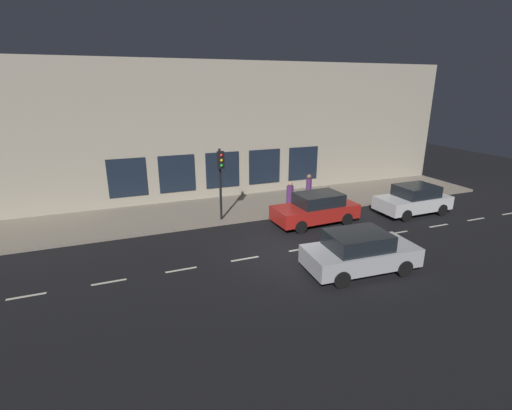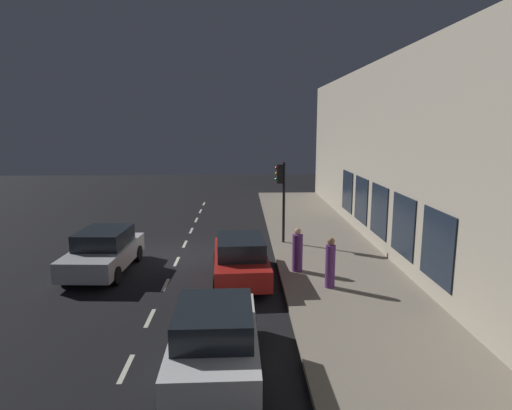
{
  "view_description": "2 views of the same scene",
  "coord_description": "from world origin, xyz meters",
  "px_view_note": "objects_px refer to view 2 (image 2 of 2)",
  "views": [
    {
      "loc": [
        -12.98,
        6.18,
        6.74
      ],
      "look_at": [
        1.77,
        0.42,
        1.65
      ],
      "focal_mm": 26.07,
      "sensor_mm": 36.0,
      "label": 1
    },
    {
      "loc": [
        2.63,
        -17.82,
        5.41
      ],
      "look_at": [
        3.29,
        1.43,
        1.85
      ],
      "focal_mm": 30.35,
      "sensor_mm": 36.0,
      "label": 2
    }
  ],
  "objects_px": {
    "parked_car_0": "(104,251)",
    "pedestrian_1": "(330,264)",
    "pedestrian_0": "(297,251)",
    "parked_car_2": "(215,338)",
    "parked_car_1": "(240,258)",
    "traffic_light": "(281,186)"
  },
  "relations": [
    {
      "from": "parked_car_1",
      "to": "pedestrian_1",
      "type": "bearing_deg",
      "value": -25.14
    },
    {
      "from": "parked_car_1",
      "to": "pedestrian_1",
      "type": "relative_size",
      "value": 2.62
    },
    {
      "from": "parked_car_2",
      "to": "pedestrian_1",
      "type": "height_order",
      "value": "pedestrian_1"
    },
    {
      "from": "parked_car_0",
      "to": "pedestrian_0",
      "type": "xyz_separation_m",
      "value": [
        7.18,
        -0.62,
        0.09
      ]
    },
    {
      "from": "traffic_light",
      "to": "pedestrian_0",
      "type": "height_order",
      "value": "traffic_light"
    },
    {
      "from": "parked_car_0",
      "to": "pedestrian_0",
      "type": "bearing_deg",
      "value": 178.11
    },
    {
      "from": "parked_car_0",
      "to": "pedestrian_1",
      "type": "height_order",
      "value": "pedestrian_1"
    },
    {
      "from": "traffic_light",
      "to": "pedestrian_0",
      "type": "relative_size",
      "value": 2.28
    },
    {
      "from": "traffic_light",
      "to": "pedestrian_1",
      "type": "distance_m",
      "value": 6.02
    },
    {
      "from": "traffic_light",
      "to": "parked_car_2",
      "type": "distance_m",
      "value": 10.69
    },
    {
      "from": "pedestrian_0",
      "to": "parked_car_0",
      "type": "bearing_deg",
      "value": 8.57
    },
    {
      "from": "parked_car_0",
      "to": "parked_car_2",
      "type": "distance_m",
      "value": 8.23
    },
    {
      "from": "parked_car_2",
      "to": "parked_car_1",
      "type": "bearing_deg",
      "value": 83.53
    },
    {
      "from": "parked_car_1",
      "to": "parked_car_2",
      "type": "relative_size",
      "value": 1.09
    },
    {
      "from": "parked_car_1",
      "to": "traffic_light",
      "type": "bearing_deg",
      "value": 64.7
    },
    {
      "from": "pedestrian_0",
      "to": "parked_car_2",
      "type": "bearing_deg",
      "value": 80.56
    },
    {
      "from": "traffic_light",
      "to": "parked_car_0",
      "type": "height_order",
      "value": "traffic_light"
    },
    {
      "from": "parked_car_0",
      "to": "parked_car_1",
      "type": "height_order",
      "value": "same"
    },
    {
      "from": "pedestrian_1",
      "to": "parked_car_0",
      "type": "bearing_deg",
      "value": 170.87
    },
    {
      "from": "pedestrian_0",
      "to": "traffic_light",
      "type": "bearing_deg",
      "value": -72.93
    },
    {
      "from": "parked_car_0",
      "to": "pedestrian_1",
      "type": "bearing_deg",
      "value": 167.26
    },
    {
      "from": "pedestrian_0",
      "to": "pedestrian_1",
      "type": "relative_size",
      "value": 0.95
    }
  ]
}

